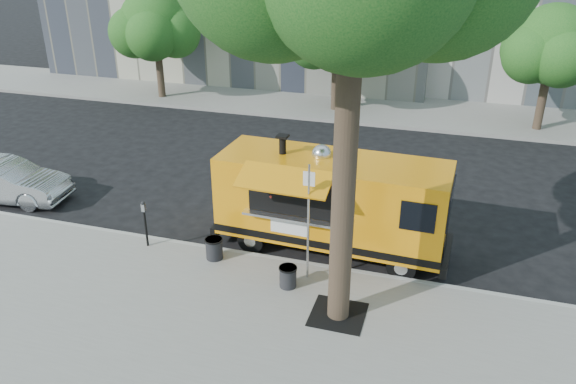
% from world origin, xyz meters
% --- Properties ---
extents(ground, '(120.00, 120.00, 0.00)m').
position_xyz_m(ground, '(0.00, 0.00, 0.00)').
color(ground, black).
rests_on(ground, ground).
extents(sidewalk, '(60.00, 6.00, 0.15)m').
position_xyz_m(sidewalk, '(0.00, -4.00, 0.07)').
color(sidewalk, gray).
rests_on(sidewalk, ground).
extents(curb, '(60.00, 0.14, 0.16)m').
position_xyz_m(curb, '(0.00, -0.93, 0.07)').
color(curb, '#999993').
rests_on(curb, ground).
extents(far_sidewalk, '(60.00, 5.00, 0.15)m').
position_xyz_m(far_sidewalk, '(0.00, 13.50, 0.07)').
color(far_sidewalk, gray).
rests_on(far_sidewalk, ground).
extents(tree_well, '(1.20, 1.20, 0.02)m').
position_xyz_m(tree_well, '(2.60, -2.80, 0.15)').
color(tree_well, black).
rests_on(tree_well, sidewalk).
extents(far_tree_a, '(3.42, 3.42, 5.36)m').
position_xyz_m(far_tree_a, '(-10.00, 12.30, 3.78)').
color(far_tree_a, '#33261C').
rests_on(far_tree_a, far_sidewalk).
extents(far_tree_b, '(3.60, 3.60, 5.50)m').
position_xyz_m(far_tree_b, '(-1.00, 12.70, 3.83)').
color(far_tree_b, '#33261C').
rests_on(far_tree_b, far_sidewalk).
extents(far_tree_c, '(3.24, 3.24, 5.21)m').
position_xyz_m(far_tree_c, '(8.00, 12.40, 3.72)').
color(far_tree_c, '#33261C').
rests_on(far_tree_c, far_sidewalk).
extents(sign_post, '(0.28, 0.06, 3.00)m').
position_xyz_m(sign_post, '(1.55, -1.55, 1.85)').
color(sign_post, silver).
rests_on(sign_post, sidewalk).
extents(parking_meter, '(0.11, 0.11, 1.33)m').
position_xyz_m(parking_meter, '(-3.00, -1.35, 0.98)').
color(parking_meter, black).
rests_on(parking_meter, sidewalk).
extents(food_truck, '(6.37, 3.02, 3.10)m').
position_xyz_m(food_truck, '(1.69, 0.17, 1.46)').
color(food_truck, '#FF990D').
rests_on(food_truck, ground).
extents(sedan, '(4.16, 1.82, 1.33)m').
position_xyz_m(sedan, '(-8.91, 0.13, 0.66)').
color(sedan, '#ADAFB4').
rests_on(sedan, ground).
extents(trash_bin_left, '(0.47, 0.47, 0.57)m').
position_xyz_m(trash_bin_left, '(-1.00, -1.41, 0.45)').
color(trash_bin_left, black).
rests_on(trash_bin_left, sidewalk).
extents(trash_bin_right, '(0.44, 0.44, 0.53)m').
position_xyz_m(trash_bin_right, '(1.21, -2.07, 0.44)').
color(trash_bin_right, black).
rests_on(trash_bin_right, sidewalk).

